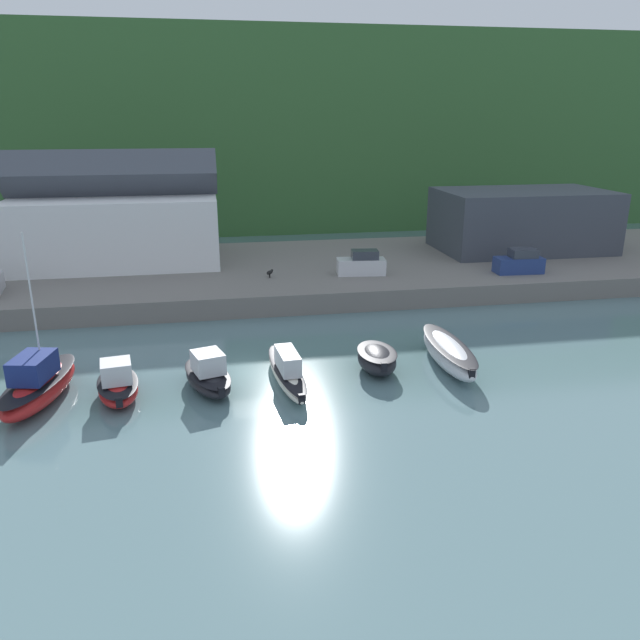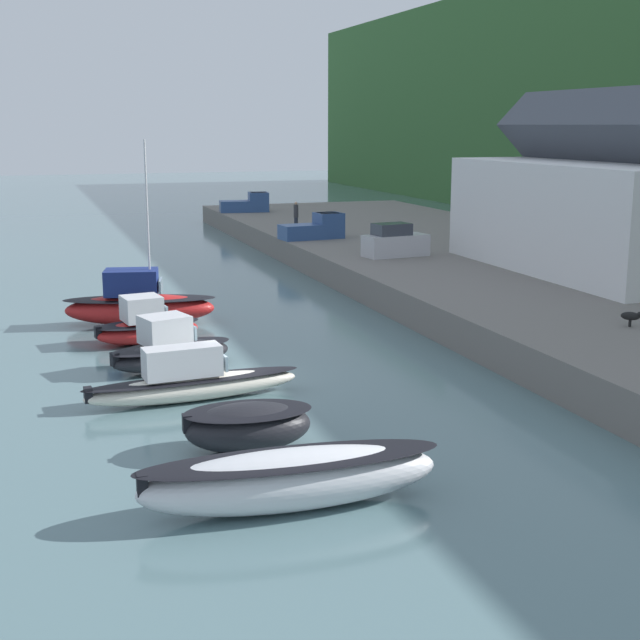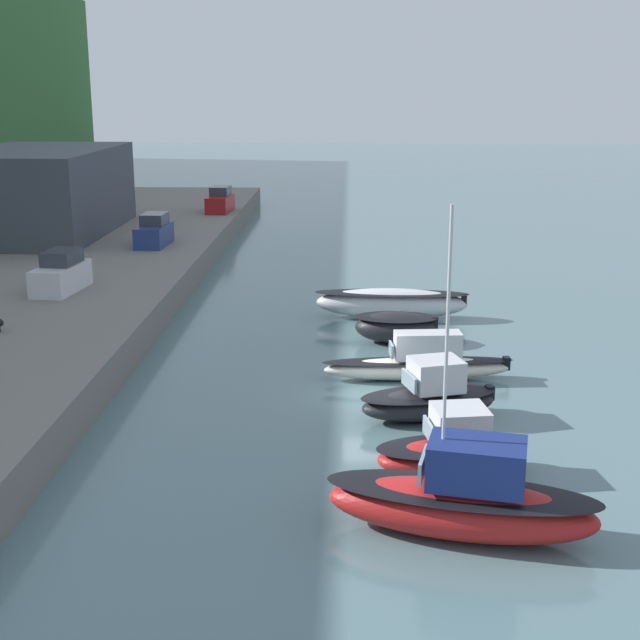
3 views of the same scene
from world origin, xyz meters
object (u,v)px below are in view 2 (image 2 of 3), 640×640
at_px(moored_boat_3, 191,381).
at_px(dog_on_quay, 631,316).
at_px(moored_boat_2, 170,350).
at_px(pickup_truck_1, 249,203).
at_px(parked_car_2, 395,242).
at_px(person_on_quay, 296,214).
at_px(moored_boat_1, 146,326).
at_px(pickup_truck_0, 317,228).
at_px(moored_boat_4, 248,426).
at_px(moored_boat_0, 139,304).
at_px(moored_boat_5, 291,478).

bearing_deg(moored_boat_3, dog_on_quay, 82.29).
distance_m(moored_boat_2, pickup_truck_1, 51.78).
bearing_deg(parked_car_2, moored_boat_2, -53.63).
bearing_deg(person_on_quay, moored_boat_1, -28.98).
height_order(moored_boat_1, person_on_quay, person_on_quay).
distance_m(moored_boat_2, parked_car_2, 24.17).
height_order(pickup_truck_1, dog_on_quay, pickup_truck_1).
distance_m(moored_boat_1, moored_boat_3, 9.57).
height_order(moored_boat_3, pickup_truck_1, pickup_truck_1).
height_order(moored_boat_1, dog_on_quay, dog_on_quay).
bearing_deg(moored_boat_1, pickup_truck_0, 136.06).
height_order(moored_boat_3, moored_boat_4, moored_boat_3).
bearing_deg(person_on_quay, moored_boat_0, -32.51).
distance_m(person_on_quay, dog_on_quay, 40.23).
height_order(moored_boat_1, pickup_truck_0, pickup_truck_0).
distance_m(pickup_truck_1, dog_on_quay, 54.95).
bearing_deg(person_on_quay, pickup_truck_0, -4.89).
distance_m(moored_boat_5, parked_car_2, 35.79).
bearing_deg(dog_on_quay, moored_boat_2, -64.53).
relative_size(moored_boat_2, dog_on_quay, 7.29).
xyz_separation_m(moored_boat_3, parked_car_2, (-21.33, 17.31, 1.86)).
bearing_deg(moored_boat_4, parked_car_2, 151.34).
bearing_deg(dog_on_quay, pickup_truck_0, -132.33).
bearing_deg(dog_on_quay, person_on_quay, -134.27).
height_order(parked_car_2, pickup_truck_1, parked_car_2).
height_order(moored_boat_3, pickup_truck_0, pickup_truck_0).
relative_size(moored_boat_3, moored_boat_5, 0.99).
distance_m(moored_boat_3, parked_car_2, 27.53).
distance_m(moored_boat_3, pickup_truck_1, 56.16).
height_order(moored_boat_0, parked_car_2, moored_boat_0).
distance_m(moored_boat_4, dog_on_quay, 18.54).
xyz_separation_m(pickup_truck_0, dog_on_quay, (32.72, 3.22, -0.36)).
distance_m(moored_boat_5, pickup_truck_0, 44.62).
bearing_deg(moored_boat_2, dog_on_quay, 56.88).
bearing_deg(parked_car_2, moored_boat_0, -74.13).
bearing_deg(moored_boat_2, parked_car_2, 117.42).
height_order(moored_boat_2, parked_car_2, parked_car_2).
relative_size(moored_boat_0, parked_car_2, 2.12).
distance_m(moored_boat_2, person_on_quay, 38.19).
bearing_deg(moored_boat_3, moored_boat_1, 177.38).
bearing_deg(person_on_quay, moored_boat_4, -18.81).
xyz_separation_m(moored_boat_1, parked_car_2, (-11.76, 17.66, 1.80)).
xyz_separation_m(moored_boat_4, pickup_truck_1, (-59.60, 14.91, 1.71)).
xyz_separation_m(moored_boat_3, moored_boat_4, (5.70, 0.75, 0.06)).
distance_m(pickup_truck_0, pickup_truck_1, 22.15).
bearing_deg(moored_boat_5, pickup_truck_1, 169.09).
distance_m(moored_boat_4, parked_car_2, 31.74).
height_order(moored_boat_0, moored_boat_4, moored_boat_0).
bearing_deg(moored_boat_1, moored_boat_3, -6.40).
relative_size(person_on_quay, dog_on_quay, 2.69).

